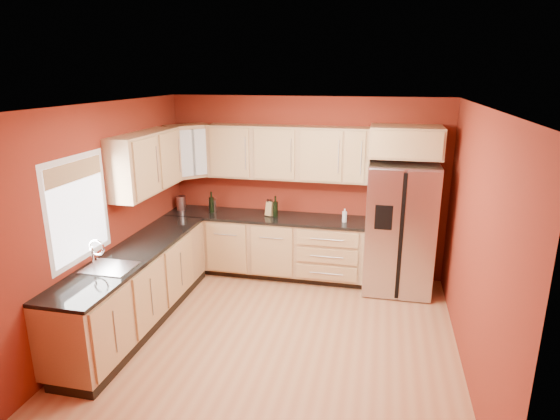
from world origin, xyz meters
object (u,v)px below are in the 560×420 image
(refrigerator, at_px, (400,228))
(canister_left, at_px, (181,203))
(knife_block, at_px, (270,209))
(soap_dispenser, at_px, (345,215))
(wine_bottle_a, at_px, (212,202))

(refrigerator, bearing_deg, canister_left, 178.72)
(refrigerator, distance_m, knife_block, 1.83)
(canister_left, xyz_separation_m, soap_dispenser, (2.45, -0.06, -0.01))
(refrigerator, distance_m, soap_dispenser, 0.76)
(refrigerator, height_order, canister_left, refrigerator)
(canister_left, relative_size, soap_dispenser, 1.14)
(canister_left, height_order, wine_bottle_a, wine_bottle_a)
(soap_dispenser, bearing_deg, canister_left, 178.68)
(knife_block, distance_m, soap_dispenser, 1.08)
(refrigerator, xyz_separation_m, soap_dispenser, (-0.75, 0.02, 0.12))
(refrigerator, xyz_separation_m, canister_left, (-3.20, 0.07, 0.14))
(canister_left, xyz_separation_m, wine_bottle_a, (0.49, -0.01, 0.05))
(knife_block, bearing_deg, wine_bottle_a, -153.32)
(wine_bottle_a, relative_size, knife_block, 1.54)
(soap_dispenser, bearing_deg, refrigerator, -1.15)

